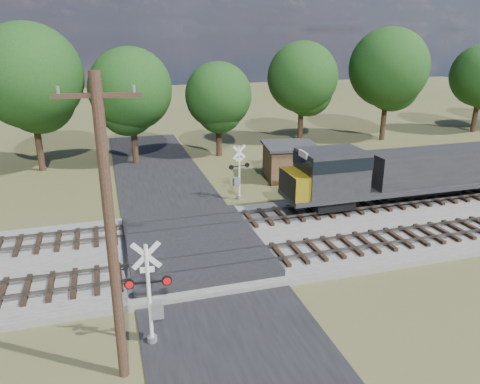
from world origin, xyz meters
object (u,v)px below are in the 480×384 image
object	(u,v)px
equipment_shed	(290,161)
crossing_signal_far	(238,177)
crossing_signal_near	(152,303)
utility_pole	(110,231)

from	to	relation	value
equipment_shed	crossing_signal_far	bearing A→B (deg)	-136.78
crossing_signal_near	equipment_shed	bearing A→B (deg)	59.78
crossing_signal_near	utility_pole	bearing A→B (deg)	-124.77
crossing_signal_far	utility_pole	xyz separation A→B (m)	(-8.75, -15.80, 3.79)
crossing_signal_far	equipment_shed	world-z (taller)	crossing_signal_far
crossing_signal_near	crossing_signal_far	xyz separation A→B (m)	(7.53, 14.36, -0.14)
equipment_shed	utility_pole	bearing A→B (deg)	-117.10
equipment_shed	crossing_signal_near	bearing A→B (deg)	-116.74
utility_pole	equipment_shed	size ratio (longest dim) A/B	2.21
utility_pole	equipment_shed	bearing A→B (deg)	62.41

